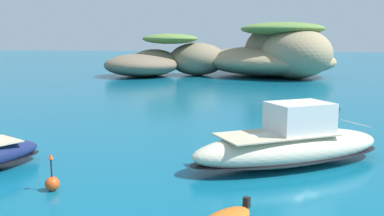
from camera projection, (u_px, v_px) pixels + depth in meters
The scene contains 4 objects.
islet_large at pixel (279, 54), 67.87m from camera, with size 30.24×30.23×8.57m.
islet_small at pixel (165, 60), 69.07m from camera, with size 20.12×15.76×6.77m.
motorboat_cream at pixel (291, 145), 19.97m from camera, with size 10.06×8.00×2.96m.
channel_buoy at pixel (52, 182), 16.68m from camera, with size 0.56×0.56×1.48m.
Camera 1 is at (4.83, -5.95, 5.86)m, focal length 39.96 mm.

